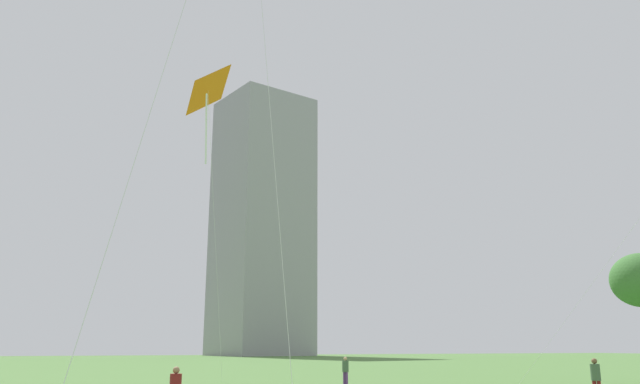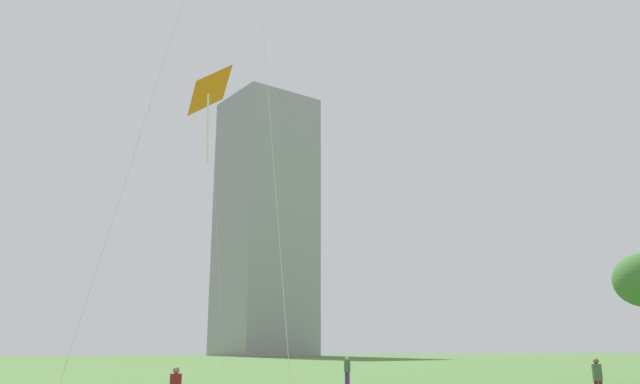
# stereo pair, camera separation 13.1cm
# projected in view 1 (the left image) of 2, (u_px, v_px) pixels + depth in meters

# --- Properties ---
(person_standing_1) EXTENTS (0.37, 0.37, 1.68)m
(person_standing_1) POSITION_uv_depth(u_px,v_px,m) (596.00, 377.00, 24.69)
(person_standing_1) COLOR maroon
(person_standing_1) RESTS_ON ground
(person_standing_4) EXTENTS (0.35, 0.35, 1.57)m
(person_standing_4) POSITION_uv_depth(u_px,v_px,m) (345.00, 369.00, 33.94)
(person_standing_4) COLOR #593372
(person_standing_4) RESTS_ON ground
(kite_flying_3) EXTENTS (4.48, 9.03, 16.99)m
(kite_flying_3) POSITION_uv_depth(u_px,v_px,m) (208.00, 94.00, 34.34)
(kite_flying_3) COLOR silver
(kite_flying_3) RESTS_ON ground
(distant_highrise_1) EXTENTS (22.95, 22.15, 59.81)m
(distant_highrise_1) POSITION_uv_depth(u_px,v_px,m) (262.00, 223.00, 143.29)
(distant_highrise_1) COLOR #939399
(distant_highrise_1) RESTS_ON ground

